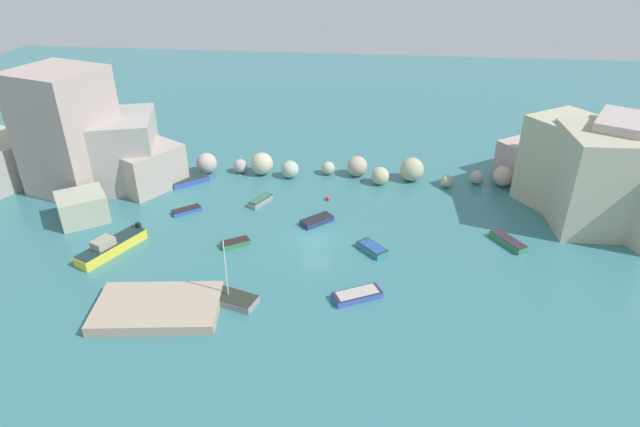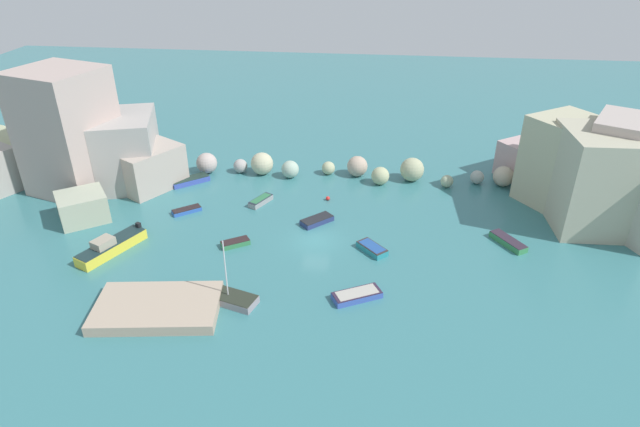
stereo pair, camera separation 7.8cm
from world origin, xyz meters
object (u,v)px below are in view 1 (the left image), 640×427
moored_boat_3 (187,210)px  moored_boat_4 (261,201)px  moored_boat_1 (111,247)px  moored_boat_6 (235,243)px  moored_boat_9 (357,295)px  stone_dock (158,308)px  moored_boat_5 (190,180)px  moored_boat_0 (508,241)px  moored_boat_8 (229,298)px  moored_boat_7 (372,248)px  moored_boat_2 (317,220)px  channel_buoy (328,198)px

moored_boat_3 → moored_boat_4: (7.22, 2.82, 0.10)m
moored_boat_1 → moored_boat_6: size_ratio=2.48×
moored_boat_9 → stone_dock: bearing=-14.4°
moored_boat_1 → moored_boat_4: size_ratio=2.16×
moored_boat_5 → stone_dock: bearing=62.4°
moored_boat_0 → moored_boat_8: moored_boat_8 is taller
moored_boat_3 → moored_boat_4: bearing=163.3°
moored_boat_0 → moored_boat_6: moored_boat_0 is taller
stone_dock → moored_boat_8: 5.45m
moored_boat_7 → moored_boat_8: moored_boat_8 is taller
moored_boat_1 → moored_boat_7: bearing=122.1°
stone_dock → moored_boat_6: bearing=70.8°
moored_boat_7 → moored_boat_2: bearing=7.9°
moored_boat_8 → moored_boat_6: bearing=118.1°
moored_boat_2 → moored_boat_6: (-7.04, -5.06, -0.02)m
moored_boat_3 → moored_boat_9: size_ratio=0.70×
moored_boat_4 → moored_boat_5: bearing=93.1°
stone_dock → moored_boat_4: stone_dock is taller
moored_boat_6 → moored_boat_7: size_ratio=0.89×
moored_boat_5 → moored_boat_6: moored_boat_5 is taller
moored_boat_4 → moored_boat_9: moored_boat_4 is taller
moored_boat_2 → moored_boat_0: bearing=130.0°
moored_boat_9 → moored_boat_7: bearing=-125.3°
channel_buoy → moored_boat_5: moored_boat_5 is taller
moored_boat_4 → moored_boat_9: 18.79m
channel_buoy → moored_boat_6: (-7.62, -10.08, 0.04)m
channel_buoy → moored_boat_6: moored_boat_6 is taller
moored_boat_2 → moored_boat_4: 7.34m
moored_boat_7 → moored_boat_8: size_ratio=0.55×
moored_boat_2 → moored_boat_4: size_ratio=1.05×
moored_boat_0 → stone_dock: bearing=81.0°
moored_boat_0 → moored_boat_5: moored_boat_5 is taller
channel_buoy → moored_boat_1: bearing=-145.9°
stone_dock → moored_boat_4: (4.09, 18.64, -0.10)m
moored_boat_1 → moored_boat_7: (23.61, 2.91, -0.31)m
moored_boat_5 → moored_boat_8: 23.08m
moored_boat_3 → moored_boat_4: size_ratio=0.93×
moored_boat_2 → channel_buoy: bearing=-140.4°
channel_buoy → moored_boat_9: 17.20m
moored_boat_8 → moored_boat_9: 10.25m
moored_boat_0 → moored_boat_4: size_ratio=1.21×
stone_dock → moored_boat_5: stone_dock is taller
moored_boat_8 → channel_buoy: bearing=88.9°
moored_boat_5 → moored_boat_1: bearing=40.9°
moored_boat_2 → moored_boat_1: bearing=-21.2°
moored_boat_2 → moored_boat_8: size_ratio=0.59×
moored_boat_5 → moored_boat_6: bearing=84.2°
moored_boat_6 → moored_boat_8: 8.34m
channel_buoy → moored_boat_1: 22.38m
moored_boat_2 → moored_boat_7: size_ratio=1.07×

